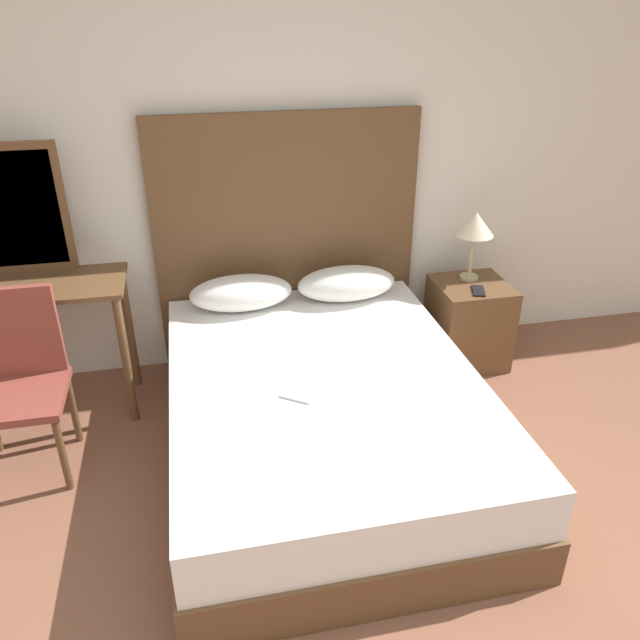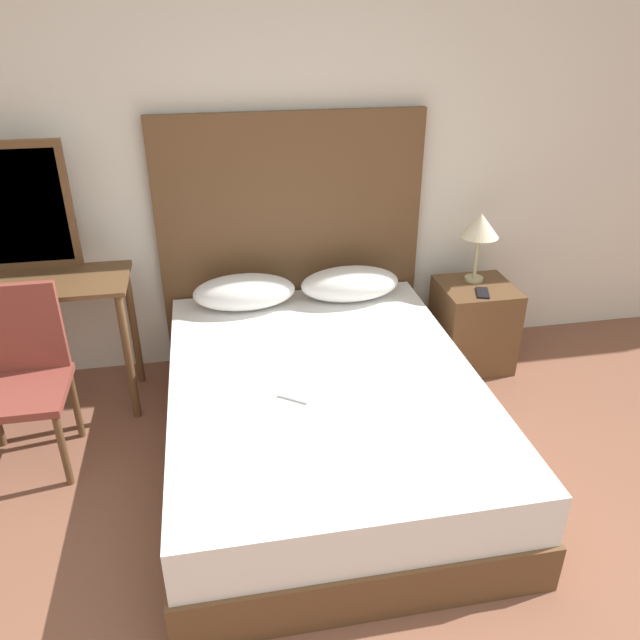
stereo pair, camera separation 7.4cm
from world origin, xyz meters
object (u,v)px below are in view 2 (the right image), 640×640
Objects in this scene: table_lamp at (480,227)px; vanity_desk at (34,307)px; chair at (18,368)px; phone_on_bed at (296,396)px; nightstand at (473,325)px; bed at (324,415)px; phone_on_nightstand at (483,293)px.

vanity_desk is at bearing -177.56° from table_lamp.
chair is (-2.58, -0.53, -0.38)m from table_lamp.
nightstand is at bearing 34.86° from phone_on_bed.
table_lamp reaches higher than vanity_desk.
bed is 2.00× the size of vanity_desk.
vanity_desk reaches higher than phone_on_bed.
bed is 1.28m from phone_on_nightstand.
bed is at bearing -146.92° from nightstand.
chair reaches higher than vanity_desk.
vanity_desk is at bearing -179.51° from nightstand.
nightstand is at bearing 81.86° from phone_on_nightstand.
chair is (-1.47, 0.28, 0.28)m from bed.
bed is at bearing -150.73° from phone_on_nightstand.
nightstand is at bearing -96.79° from table_lamp.
phone_on_nightstand is 0.16× the size of vanity_desk.
table_lamp reaches higher than phone_on_bed.
table_lamp is at bearing 11.57° from chair.
table_lamp is (1.11, 0.81, 0.65)m from bed.
chair is at bearing -168.43° from table_lamp.
phone_on_nightstand is 0.18× the size of chair.
phone_on_bed is 1.56m from nightstand.
phone_on_nightstand is at bearing -97.54° from table_lamp.
phone_on_bed is at bearing -142.80° from table_lamp.
chair is (-2.55, -0.33, -0.03)m from phone_on_nightstand.
vanity_desk reaches higher than bed.
nightstand is 0.30m from phone_on_nightstand.
nightstand is 0.60× the size of chair.
phone_on_bed is at bearing -18.70° from chair.
phone_on_nightstand reaches higher than phone_on_bed.
nightstand is 0.54× the size of vanity_desk.
phone_on_bed reaches higher than bed.
table_lamp is 2.66m from chair.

